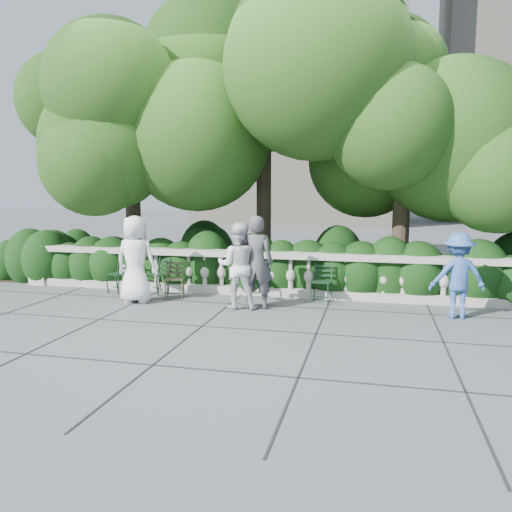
% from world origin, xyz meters
% --- Properties ---
extents(ground, '(90.00, 90.00, 0.00)m').
position_xyz_m(ground, '(0.00, 0.00, 0.00)').
color(ground, '#4E5055').
rests_on(ground, ground).
extents(balustrade, '(12.00, 0.44, 1.00)m').
position_xyz_m(balustrade, '(0.00, 1.80, 0.49)').
color(balustrade, '#9E998E').
rests_on(balustrade, ground).
extents(shrub_hedge, '(15.00, 2.60, 1.70)m').
position_xyz_m(shrub_hedge, '(0.00, 3.00, 0.00)').
color(shrub_hedge, black).
rests_on(shrub_hedge, ground).
extents(tree_canopy, '(15.04, 6.52, 6.78)m').
position_xyz_m(tree_canopy, '(0.69, 3.19, 3.96)').
color(tree_canopy, '#3F3023').
rests_on(tree_canopy, ground).
extents(chair_a, '(0.61, 0.63, 0.84)m').
position_xyz_m(chair_a, '(-2.47, 1.26, 0.00)').
color(chair_a, black).
rests_on(chair_a, ground).
extents(chair_b, '(0.59, 0.61, 0.84)m').
position_xyz_m(chair_b, '(-3.40, 1.13, 0.00)').
color(chair_b, black).
rests_on(chair_b, ground).
extents(chair_c, '(0.44, 0.48, 0.84)m').
position_xyz_m(chair_c, '(-0.10, 1.32, 0.00)').
color(chair_c, black).
rests_on(chair_c, ground).
extents(chair_e, '(0.49, 0.52, 0.84)m').
position_xyz_m(chair_e, '(1.32, 1.20, 0.00)').
color(chair_e, black).
rests_on(chair_e, ground).
extents(chair_weathered, '(0.55, 0.58, 0.84)m').
position_xyz_m(chair_weathered, '(-1.78, 0.82, 0.00)').
color(chair_weathered, black).
rests_on(chair_weathered, ground).
extents(person_businessman, '(0.91, 0.61, 1.84)m').
position_xyz_m(person_businessman, '(-2.48, 0.47, 0.92)').
color(person_businessman, white).
rests_on(person_businessman, ground).
extents(person_woman_grey, '(0.72, 0.50, 1.88)m').
position_xyz_m(person_woman_grey, '(0.12, 0.52, 0.94)').
color(person_woman_grey, '#424147').
rests_on(person_woman_grey, ground).
extents(person_casual_man, '(0.93, 0.77, 1.74)m').
position_xyz_m(person_casual_man, '(-0.24, 0.46, 0.87)').
color(person_casual_man, silver).
rests_on(person_casual_man, ground).
extents(person_older_blue, '(1.13, 0.79, 1.59)m').
position_xyz_m(person_older_blue, '(3.92, 0.67, 0.80)').
color(person_older_blue, '#34589C').
rests_on(person_older_blue, ground).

